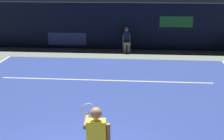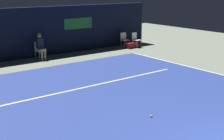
{
  "view_description": "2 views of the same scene",
  "coord_description": "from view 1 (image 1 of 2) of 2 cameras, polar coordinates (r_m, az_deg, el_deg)",
  "views": [
    {
      "loc": [
        1.44,
        -6.29,
        4.06
      ],
      "look_at": [
        0.38,
        5.39,
        0.8
      ],
      "focal_mm": 54.85,
      "sensor_mm": 36.0,
      "label": 1
    },
    {
      "loc": [
        -6.25,
        -2.97,
        3.67
      ],
      "look_at": [
        0.48,
        5.86,
        0.74
      ],
      "focal_mm": 51.44,
      "sensor_mm": 36.0,
      "label": 2
    }
  ],
  "objects": [
    {
      "name": "court_surface",
      "position": [
        11.76,
        -2.19,
        -4.63
      ],
      "size": [
        10.83,
        11.32,
        0.01
      ],
      "primitive_type": "cube",
      "color": "navy",
      "rests_on": "ground"
    },
    {
      "name": "line_service",
      "position": [
        13.62,
        -1.14,
        -1.74
      ],
      "size": [
        8.44,
        0.1,
        0.01
      ],
      "primitive_type": "cube",
      "color": "white",
      "rests_on": "court_surface"
    },
    {
      "name": "back_wall",
      "position": [
        19.35,
        0.84,
        7.33
      ],
      "size": [
        16.28,
        0.33,
        2.6
      ],
      "color": "black",
      "rests_on": "ground"
    },
    {
      "name": "ground_plane",
      "position": [
        11.76,
        -2.19,
        -4.66
      ],
      "size": [
        32.53,
        32.53,
        0.0
      ],
      "primitive_type": "plane",
      "color": "gray"
    },
    {
      "name": "line_judge_on_chair",
      "position": [
        18.62,
        2.46,
        5.08
      ],
      "size": [
        0.48,
        0.56,
        1.32
      ],
      "color": "white",
      "rests_on": "ground"
    },
    {
      "name": "tennis_ball",
      "position": [
        10.38,
        -4.21,
        -7.26
      ],
      "size": [
        0.07,
        0.07,
        0.07
      ],
      "primitive_type": "sphere",
      "color": "#CCE033",
      "rests_on": "court_surface"
    }
  ]
}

